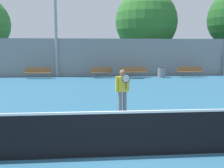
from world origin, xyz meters
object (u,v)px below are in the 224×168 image
(bench_courtside_near, at_px, (134,71))
(trash_bin, at_px, (161,72))
(tennis_net, at_px, (120,134))
(bench_courtside_far, at_px, (102,71))
(tree_green_broad, at_px, (146,22))
(tennis_player, at_px, (123,89))
(bench_adjacent_court, at_px, (38,71))
(bench_by_gate, at_px, (190,70))

(bench_courtside_near, relative_size, trash_bin, 2.51)
(tennis_net, bearing_deg, bench_courtside_far, 88.65)
(tennis_net, relative_size, tree_green_broad, 1.51)
(tennis_net, bearing_deg, tennis_player, 81.84)
(bench_adjacent_court, relative_size, bench_by_gate, 0.96)
(tennis_player, height_order, tree_green_broad, tree_green_broad)
(bench_courtside_near, relative_size, bench_by_gate, 1.02)
(tennis_net, height_order, bench_adjacent_court, tennis_net)
(bench_courtside_near, distance_m, bench_adjacent_court, 7.59)
(bench_courtside_far, bearing_deg, bench_by_gate, 0.01)
(trash_bin, relative_size, tree_green_broad, 0.11)
(bench_courtside_far, height_order, bench_by_gate, same)
(tennis_net, height_order, trash_bin, tennis_net)
(bench_adjacent_court, bearing_deg, bench_by_gate, 0.00)
(tennis_net, relative_size, bench_adjacent_court, 5.99)
(trash_bin, bearing_deg, tennis_net, -108.71)
(bench_courtside_near, xyz_separation_m, bench_adjacent_court, (-7.59, -0.00, -0.00))
(tennis_net, xyz_separation_m, bench_adjacent_court, (-4.64, 15.46, 0.03))
(tennis_net, height_order, bench_by_gate, tennis_net)
(bench_adjacent_court, bearing_deg, bench_courtside_far, -0.01)
(bench_courtside_far, bearing_deg, tennis_net, -91.35)
(tennis_net, xyz_separation_m, bench_courtside_near, (2.96, 15.46, 0.04))
(tennis_net, distance_m, bench_courtside_far, 15.46)
(tennis_player, height_order, bench_by_gate, tennis_player)
(tennis_net, xyz_separation_m, tree_green_broad, (4.98, 20.47, 4.42))
(tree_green_broad, bearing_deg, tennis_net, -103.67)
(bench_courtside_near, bearing_deg, tree_green_broad, 68.05)
(bench_courtside_near, bearing_deg, bench_courtside_far, -179.98)
(tennis_player, height_order, trash_bin, tennis_player)
(bench_by_gate, bearing_deg, trash_bin, -177.67)
(bench_courtside_near, relative_size, tree_green_broad, 0.27)
(bench_by_gate, bearing_deg, tennis_net, -116.20)
(bench_by_gate, xyz_separation_m, trash_bin, (-2.40, -0.10, -0.11))
(tennis_net, distance_m, bench_adjacent_court, 16.14)
(bench_courtside_far, bearing_deg, bench_courtside_near, 0.02)
(bench_by_gate, xyz_separation_m, tree_green_broad, (-2.63, 5.02, 4.39))
(bench_adjacent_court, relative_size, trash_bin, 2.34)
(bench_by_gate, relative_size, tree_green_broad, 0.26)
(tree_green_broad, bearing_deg, tennis_player, -104.86)
(bench_adjacent_court, distance_m, bench_by_gate, 12.24)
(tennis_net, xyz_separation_m, trash_bin, (5.20, 15.36, -0.08))
(trash_bin, bearing_deg, tennis_player, -111.85)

